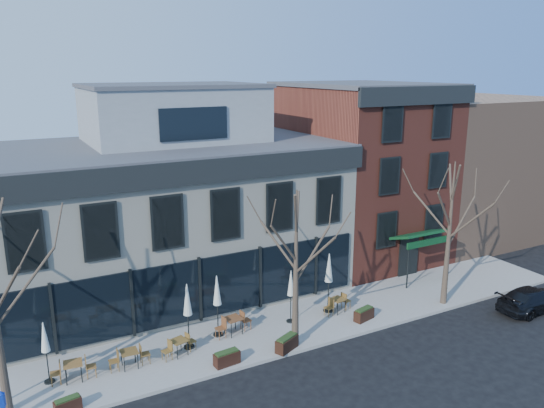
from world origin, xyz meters
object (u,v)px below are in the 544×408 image
parked_sedan (533,299)px  umbrella_0 (45,340)px  cafe_set_0 (73,369)px  call_box (2,407)px

parked_sedan → umbrella_0: 23.06m
cafe_set_0 → umbrella_0: (-0.88, 0.32, 1.33)m
parked_sedan → cafe_set_0: 22.10m
parked_sedan → cafe_set_0: (-21.70, 4.19, 0.01)m
parked_sedan → cafe_set_0: bearing=78.2°
umbrella_0 → cafe_set_0: bearing=-19.9°
parked_sedan → cafe_set_0: parked_sedan is taller
call_box → umbrella_0: umbrella_0 is taller
call_box → cafe_set_0: bearing=33.4°
parked_sedan → cafe_set_0: size_ratio=2.36×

